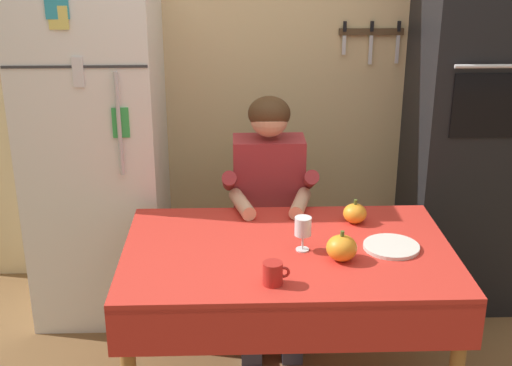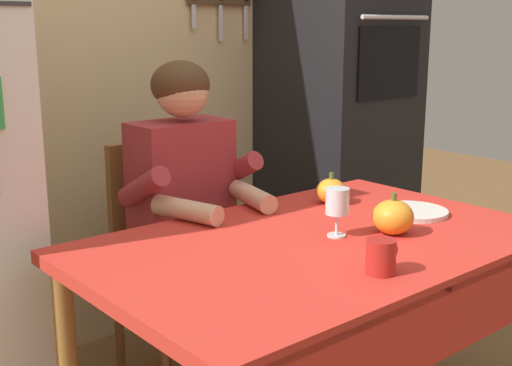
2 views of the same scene
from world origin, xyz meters
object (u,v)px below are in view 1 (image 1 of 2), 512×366
object	(u,v)px
pumpkin_medium	(342,248)
chair_behind_person	(267,223)
refrigerator	(98,152)
wall_oven	(471,119)
seated_person	(269,198)
wine_glass	(303,227)
dining_table	(288,268)
serving_tray	(391,247)
coffee_mug	(273,273)
pumpkin_large	(355,213)

from	to	relation	value
pumpkin_medium	chair_behind_person	bearing A→B (deg)	106.33
refrigerator	wall_oven	distance (m)	2.01
seated_person	pumpkin_medium	bearing A→B (deg)	-69.57
wall_oven	wine_glass	distance (m)	1.37
wine_glass	dining_table	bearing A→B (deg)	-179.84
wine_glass	serving_tray	xyz separation A→B (m)	(0.38, 0.00, -0.10)
wine_glass	seated_person	bearing A→B (deg)	100.25
dining_table	chair_behind_person	distance (m)	0.81
seated_person	chair_behind_person	bearing A→B (deg)	90.00
dining_table	coffee_mug	size ratio (longest dim) A/B	13.31
wine_glass	pumpkin_large	distance (m)	0.39
coffee_mug	pumpkin_medium	bearing A→B (deg)	33.64
wall_oven	pumpkin_medium	distance (m)	1.34
pumpkin_large	refrigerator	bearing A→B (deg)	154.68
wall_oven	serving_tray	size ratio (longest dim) A/B	8.83
refrigerator	coffee_mug	xyz separation A→B (m)	(0.87, -1.17, -0.11)
chair_behind_person	seated_person	world-z (taller)	seated_person
serving_tray	wine_glass	bearing A→B (deg)	-179.41
seated_person	pumpkin_large	xyz separation A→B (m)	(0.38, -0.33, 0.05)
chair_behind_person	seated_person	distance (m)	0.29
refrigerator	pumpkin_medium	bearing A→B (deg)	-40.08
wine_glass	wall_oven	bearing A→B (deg)	42.97
wall_oven	chair_behind_person	size ratio (longest dim) A/B	2.26
pumpkin_medium	serving_tray	size ratio (longest dim) A/B	0.54
dining_table	pumpkin_medium	world-z (taller)	pumpkin_medium
dining_table	serving_tray	bearing A→B (deg)	0.53
pumpkin_large	coffee_mug	bearing A→B (deg)	-125.89
dining_table	wine_glass	size ratio (longest dim) A/B	9.33
coffee_mug	serving_tray	xyz separation A→B (m)	(0.52, 0.29, -0.04)
seated_person	refrigerator	bearing A→B (deg)	162.76
dining_table	serving_tray	distance (m)	0.45
pumpkin_medium	serving_tray	bearing A→B (deg)	22.93
wall_oven	chair_behind_person	world-z (taller)	wall_oven
chair_behind_person	wine_glass	bearing A→B (deg)	-82.16
pumpkin_large	chair_behind_person	bearing A→B (deg)	126.29
coffee_mug	serving_tray	bearing A→B (deg)	29.19
seated_person	wine_glass	distance (m)	0.62
coffee_mug	chair_behind_person	bearing A→B (deg)	88.34
wine_glass	pumpkin_medium	xyz separation A→B (m)	(0.15, -0.09, -0.05)
wall_oven	dining_table	size ratio (longest dim) A/B	1.50
wall_oven	wine_glass	xyz separation A→B (m)	(-0.99, -0.92, -0.21)
dining_table	seated_person	xyz separation A→B (m)	(-0.05, 0.60, 0.08)
coffee_mug	serving_tray	distance (m)	0.60
refrigerator	wine_glass	xyz separation A→B (m)	(1.01, -0.88, -0.06)
wine_glass	pumpkin_large	bearing A→B (deg)	46.07
dining_table	coffee_mug	distance (m)	0.32
pumpkin_medium	serving_tray	world-z (taller)	pumpkin_medium
wine_glass	pumpkin_medium	size ratio (longest dim) A/B	1.17
serving_tray	pumpkin_large	bearing A→B (deg)	111.97
refrigerator	serving_tray	size ratio (longest dim) A/B	7.57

